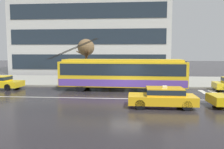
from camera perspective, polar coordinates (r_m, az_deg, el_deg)
name	(u,v)px	position (r m, az deg, el deg)	size (l,w,h in m)	color
ground_plane	(126,96)	(18.35, 3.55, -5.36)	(160.00, 160.00, 0.00)	#252225
sidewalk_slab	(128,81)	(27.50, 3.96, -1.57)	(80.00, 10.00, 0.14)	gray
crosswalk_stripe_edge_near	(208,94)	(20.50, 22.99, -4.63)	(0.44, 4.40, 0.01)	beige
crosswalk_stripe_inner_a	(219,95)	(20.80, 25.36, -4.59)	(0.44, 4.40, 0.01)	beige
lane_centre_line	(126,99)	(17.18, 3.47, -6.10)	(72.00, 0.14, 0.01)	silver
trolleybus	(122,73)	(20.79, 2.62, 0.32)	(12.77, 2.87, 4.81)	yellow
taxi_oncoming_near	(163,96)	(14.75, 12.71, -5.41)	(4.25, 1.79, 1.39)	#EFAF19
bus_shelter	(113,66)	(23.98, 0.38, 2.23)	(4.01, 1.89, 2.54)	gray
pedestrian_at_shelter	(168,69)	(24.39, 13.89, 1.39)	(1.41, 1.41, 2.05)	navy
pedestrian_approaching_curb	(110,69)	(22.80, -0.46, 1.36)	(1.30, 1.30, 2.05)	brown
pedestrian_walking_past	(136,70)	(23.77, 6.19, 1.12)	(1.30, 1.30, 1.93)	black
street_tree_bare	(86,48)	(25.83, -6.57, 6.62)	(2.00, 2.29, 4.87)	brown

